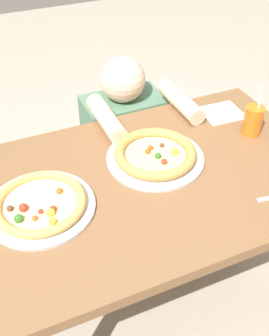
{
  "coord_description": "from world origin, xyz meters",
  "views": [
    {
      "loc": [
        -0.48,
        -0.94,
        1.66
      ],
      "look_at": [
        -0.05,
        0.03,
        0.78
      ],
      "focal_mm": 44.37,
      "sensor_mm": 36.0,
      "label": 1
    }
  ],
  "objects": [
    {
      "name": "diner_seated",
      "position": [
        0.13,
        0.56,
        0.42
      ],
      "size": [
        0.4,
        0.51,
        0.91
      ],
      "color": "#333847",
      "rests_on": "ground"
    },
    {
      "name": "drink_cup_colored",
      "position": [
        0.46,
        0.08,
        0.81
      ],
      "size": [
        0.07,
        0.07,
        0.2
      ],
      "color": "orange",
      "rests_on": "dining_table"
    },
    {
      "name": "pizza_far",
      "position": [
        0.05,
        0.08,
        0.77
      ],
      "size": [
        0.34,
        0.34,
        0.05
      ],
      "color": "#B7B7BC",
      "rests_on": "dining_table"
    },
    {
      "name": "ground_plane",
      "position": [
        0.0,
        0.0,
        0.0
      ],
      "size": [
        8.0,
        8.0,
        0.0
      ],
      "primitive_type": "plane",
      "color": "#9E9384"
    },
    {
      "name": "paper_napkin",
      "position": [
        0.44,
        0.24,
        0.75
      ],
      "size": [
        0.17,
        0.15,
        0.0
      ],
      "primitive_type": "cube",
      "rotation": [
        0.0,
        0.0,
        -0.05
      ],
      "color": "white",
      "rests_on": "dining_table"
    },
    {
      "name": "dining_table",
      "position": [
        0.0,
        0.0,
        0.63
      ],
      "size": [
        1.24,
        0.79,
        0.75
      ],
      "color": "brown",
      "rests_on": "ground"
    },
    {
      "name": "pizza_near",
      "position": [
        -0.38,
        -0.0,
        0.77
      ],
      "size": [
        0.34,
        0.34,
        0.04
      ],
      "color": "#B7B7BC",
      "rests_on": "dining_table"
    }
  ]
}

